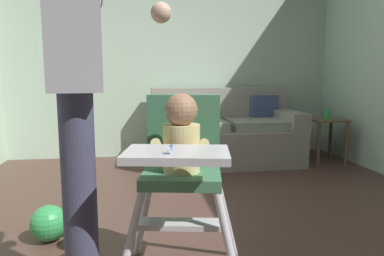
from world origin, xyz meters
TOP-DOWN VIEW (x-y plane):
  - ground at (0.00, 0.00)m, footprint 5.64×6.47m
  - wall_far at (0.00, 2.46)m, footprint 4.84×0.06m
  - couch at (0.54, 1.94)m, footprint 1.68×0.86m
  - high_chair at (-0.28, -0.46)m, footprint 0.71×0.80m
  - adult_standing at (-0.73, -0.53)m, footprint 0.57×0.50m
  - toy_ball at (-1.02, 0.12)m, footprint 0.22×0.22m
  - side_table at (1.67, 1.70)m, footprint 0.40×0.40m
  - sippy_cup at (1.68, 1.70)m, footprint 0.07×0.07m
  - wall_clock at (-1.00, 2.42)m, footprint 0.32×0.04m

SIDE VIEW (x-z plane):
  - ground at x=0.00m, z-range -0.10..0.00m
  - toy_ball at x=-1.02m, z-range 0.00..0.22m
  - couch at x=0.54m, z-range -0.10..0.76m
  - side_table at x=1.67m, z-range 0.12..0.64m
  - sippy_cup at x=1.68m, z-range 0.52..0.62m
  - high_chair at x=-0.28m, z-range 0.17..1.11m
  - adult_standing at x=-0.73m, z-range 0.12..1.85m
  - wall_far at x=0.00m, z-range 0.00..2.79m
  - wall_clock at x=-1.00m, z-range 1.72..2.05m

